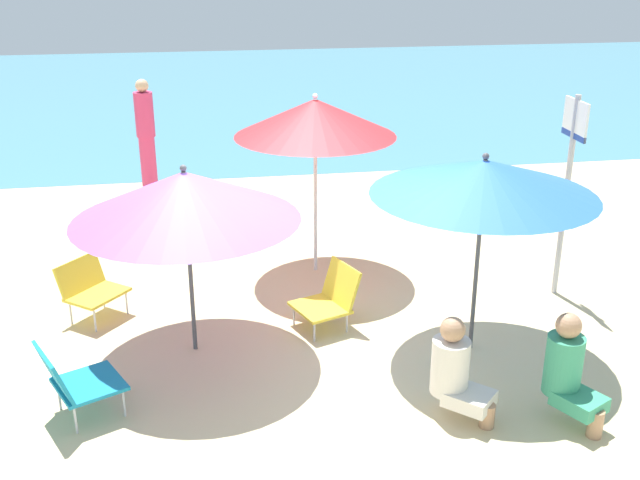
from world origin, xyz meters
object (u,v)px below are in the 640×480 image
beach_chair_c (330,297)px  warning_sign (569,168)px  umbrella_blue (484,178)px  person_c (146,139)px  umbrella_purple (185,196)px  person_b (569,370)px  beach_chair_b (74,380)px  person_a (456,370)px  umbrella_red (315,118)px  beach_chair_a (90,287)px

beach_chair_c → warning_sign: (2.55, 0.35, 1.10)m
umbrella_blue → person_c: bearing=121.9°
umbrella_purple → person_b: 3.47m
beach_chair_c → person_c: size_ratio=0.39×
beach_chair_b → person_a: person_a is taller
beach_chair_b → person_b: person_b is taller
beach_chair_c → umbrella_blue: bearing=130.9°
umbrella_red → umbrella_blue: 2.34m
person_c → beach_chair_c: bearing=-121.7°
umbrella_purple → person_c: bearing=97.3°
beach_chair_c → person_c: 4.86m
umbrella_red → beach_chair_c: 2.03m
beach_chair_b → person_c: bearing=60.7°
umbrella_blue → person_b: size_ratio=2.17×
beach_chair_a → beach_chair_c: bearing=25.1°
umbrella_blue → beach_chair_b: bearing=-170.9°
person_b → warning_sign: 2.62m
umbrella_red → person_c: 3.75m
beach_chair_b → person_c: person_c is taller
umbrella_blue → beach_chair_c: bearing=152.1°
beach_chair_a → person_c: size_ratio=0.42×
umbrella_red → beach_chair_c: umbrella_red is taller
person_c → beach_chair_b: bearing=-148.6°
beach_chair_a → umbrella_purple: bearing=-0.1°
beach_chair_c → warning_sign: bearing=166.7°
umbrella_red → warning_sign: size_ratio=0.95×
person_b → warning_sign: (0.99, 2.22, 0.96)m
beach_chair_b → umbrella_purple: bearing=19.9°
beach_chair_a → beach_chair_b: beach_chair_b is taller
beach_chair_b → beach_chair_c: bearing=2.3°
umbrella_blue → beach_chair_c: size_ratio=2.85×
beach_chair_a → beach_chair_b: (0.09, -1.79, 0.01)m
person_a → person_c: (-2.64, 6.09, 0.50)m
beach_chair_a → warning_sign: size_ratio=0.34×
umbrella_blue → person_b: umbrella_blue is taller
person_a → beach_chair_a: bearing=-172.5°
umbrella_purple → warning_sign: bearing=8.8°
beach_chair_b → warning_sign: (4.81, 1.57, 1.06)m
beach_chair_b → person_a: (2.97, -0.45, 0.06)m
person_a → person_c: size_ratio=0.48×
umbrella_purple → umbrella_red: 2.17m
umbrella_purple → person_a: bearing=-34.8°
person_a → umbrella_red: bearing=145.6°
beach_chair_c → person_a: 1.82m
umbrella_purple → beach_chair_c: size_ratio=2.90×
beach_chair_a → person_a: 3.80m
beach_chair_c → person_b: size_ratio=0.76×
person_a → person_b: 0.87m
beach_chair_b → beach_chair_c: beach_chair_b is taller
beach_chair_a → warning_sign: 5.02m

